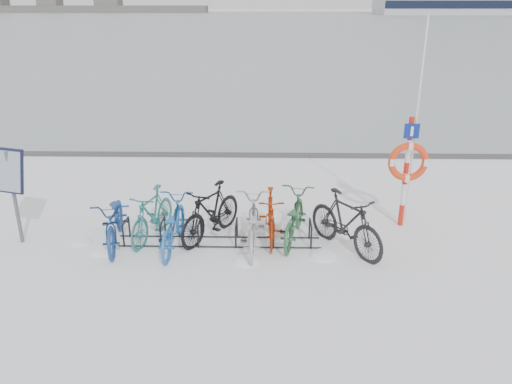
# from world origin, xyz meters

# --- Properties ---
(ground) EXTENTS (900.00, 900.00, 0.00)m
(ground) POSITION_xyz_m (0.00, 0.00, 0.00)
(ground) COLOR white
(ground) RESTS_ON ground
(ice_sheet) EXTENTS (400.00, 298.00, 0.02)m
(ice_sheet) POSITION_xyz_m (0.00, 155.00, 0.01)
(ice_sheet) COLOR #94A0A7
(ice_sheet) RESTS_ON ground
(quay_edge) EXTENTS (400.00, 0.25, 0.10)m
(quay_edge) POSITION_xyz_m (0.00, 5.90, 0.05)
(quay_edge) COLOR #3F3F42
(quay_edge) RESTS_ON ground
(bike_rack) EXTENTS (4.00, 0.48, 0.46)m
(bike_rack) POSITION_xyz_m (0.00, 0.00, 0.18)
(bike_rack) COLOR black
(bike_rack) RESTS_ON ground
(info_board) EXTENTS (0.68, 0.41, 1.90)m
(info_board) POSITION_xyz_m (-3.87, -0.07, 1.37)
(info_board) COLOR #595B5E
(info_board) RESTS_ON ground
(lifebuoy_station) EXTENTS (0.81, 0.23, 4.22)m
(lifebuoy_station) POSITION_xyz_m (3.79, 0.87, 1.42)
(lifebuoy_station) COLOR red
(lifebuoy_station) RESTS_ON ground
(shoreline) EXTENTS (180.00, 12.00, 9.50)m
(shoreline) POSITION_xyz_m (-122.02, 260.00, 2.79)
(shoreline) COLOR #494949
(shoreline) RESTS_ON ground
(bike_0) EXTENTS (1.01, 2.06, 1.03)m
(bike_0) POSITION_xyz_m (-1.98, -0.04, 0.52)
(bike_0) COLOR navy
(bike_0) RESTS_ON ground
(bike_1) EXTENTS (0.92, 1.81, 1.05)m
(bike_1) POSITION_xyz_m (-1.32, 0.23, 0.52)
(bike_1) COLOR #246F6C
(bike_1) RESTS_ON ground
(bike_2) EXTENTS (0.72, 1.90, 0.99)m
(bike_2) POSITION_xyz_m (-0.85, -0.16, 0.49)
(bike_2) COLOR #1E61AE
(bike_2) RESTS_ON ground
(bike_3) EXTENTS (1.41, 1.89, 1.13)m
(bike_3) POSITION_xyz_m (-0.16, 0.28, 0.57)
(bike_3) COLOR black
(bike_3) RESTS_ON ground
(bike_4) EXTENTS (0.67, 1.92, 1.01)m
(bike_4) POSITION_xyz_m (0.67, -0.15, 0.50)
(bike_4) COLOR #9D9FA3
(bike_4) RESTS_ON ground
(bike_5) EXTENTS (0.51, 1.70, 1.02)m
(bike_5) POSITION_xyz_m (1.03, 0.21, 0.51)
(bike_5) COLOR #9D2504
(bike_5) RESTS_ON ground
(bike_6) EXTENTS (1.04, 1.98, 0.99)m
(bike_6) POSITION_xyz_m (1.47, 0.23, 0.49)
(bike_6) COLOR #295D38
(bike_6) RESTS_ON ground
(bike_7) EXTENTS (1.55, 1.90, 1.16)m
(bike_7) POSITION_xyz_m (2.44, -0.21, 0.58)
(bike_7) COLOR black
(bike_7) RESTS_ON ground
(snow_drifts) EXTENTS (5.89, 2.01, 0.20)m
(snow_drifts) POSITION_xyz_m (0.07, -0.21, 0.00)
(snow_drifts) COLOR white
(snow_drifts) RESTS_ON ground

